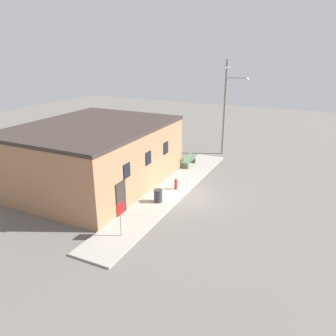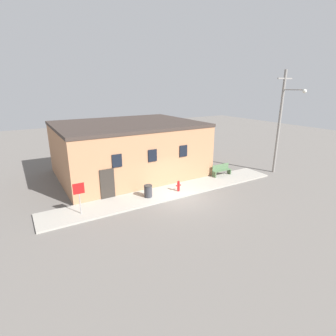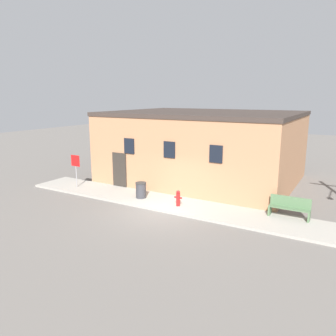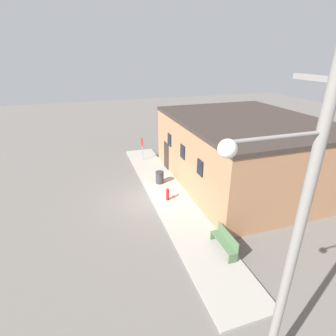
{
  "view_description": "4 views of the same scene",
  "coord_description": "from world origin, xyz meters",
  "px_view_note": "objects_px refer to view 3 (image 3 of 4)",
  "views": [
    {
      "loc": [
        -19.42,
        -8.02,
        9.69
      ],
      "look_at": [
        -0.26,
        1.23,
        1.95
      ],
      "focal_mm": 35.0,
      "sensor_mm": 36.0,
      "label": 1
    },
    {
      "loc": [
        -9.42,
        -14.07,
        7.54
      ],
      "look_at": [
        -0.26,
        1.23,
        1.95
      ],
      "focal_mm": 28.0,
      "sensor_mm": 36.0,
      "label": 2
    },
    {
      "loc": [
        7.94,
        -12.93,
        5.53
      ],
      "look_at": [
        -0.26,
        1.23,
        1.95
      ],
      "focal_mm": 35.0,
      "sensor_mm": 36.0,
      "label": 3
    },
    {
      "loc": [
        14.05,
        -3.43,
        8.54
      ],
      "look_at": [
        -0.26,
        1.23,
        1.95
      ],
      "focal_mm": 28.0,
      "sensor_mm": 36.0,
      "label": 4
    }
  ],
  "objects_px": {
    "trash_bin": "(141,190)",
    "fire_hydrant": "(178,198)",
    "stop_sign": "(76,165)",
    "bench": "(290,207)"
  },
  "relations": [
    {
      "from": "stop_sign",
      "to": "trash_bin",
      "type": "xyz_separation_m",
      "value": [
        4.65,
        0.16,
        -0.94
      ]
    },
    {
      "from": "fire_hydrant",
      "to": "stop_sign",
      "type": "bearing_deg",
      "value": 179.74
    },
    {
      "from": "trash_bin",
      "to": "fire_hydrant",
      "type": "bearing_deg",
      "value": -4.63
    },
    {
      "from": "stop_sign",
      "to": "trash_bin",
      "type": "distance_m",
      "value": 4.75
    },
    {
      "from": "fire_hydrant",
      "to": "stop_sign",
      "type": "relative_size",
      "value": 0.41
    },
    {
      "from": "fire_hydrant",
      "to": "bench",
      "type": "bearing_deg",
      "value": 12.15
    },
    {
      "from": "trash_bin",
      "to": "stop_sign",
      "type": "bearing_deg",
      "value": -177.99
    },
    {
      "from": "fire_hydrant",
      "to": "trash_bin",
      "type": "height_order",
      "value": "trash_bin"
    },
    {
      "from": "bench",
      "to": "stop_sign",
      "type": "bearing_deg",
      "value": -174.95
    },
    {
      "from": "stop_sign",
      "to": "trash_bin",
      "type": "bearing_deg",
      "value": 2.01
    }
  ]
}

